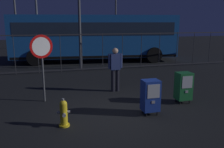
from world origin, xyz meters
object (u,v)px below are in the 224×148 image
object	(u,v)px
newspaper_box_primary	(184,86)
newspaper_box_secondary	(150,95)
pedestrian	(115,67)
bus_near	(95,35)
street_light_far_left	(116,7)
stop_sign	(42,54)
fire_hydrant	(64,113)

from	to	relation	value
newspaper_box_primary	newspaper_box_secondary	bearing A→B (deg)	-156.05
pedestrian	bus_near	xyz separation A→B (m)	(0.63, 7.12, 0.76)
bus_near	street_light_far_left	bearing A→B (deg)	68.39
pedestrian	bus_near	size ratio (longest dim) A/B	0.16
stop_sign	bus_near	distance (m)	8.31
fire_hydrant	newspaper_box_primary	world-z (taller)	newspaper_box_primary
bus_near	pedestrian	bearing A→B (deg)	-88.10
pedestrian	street_light_far_left	size ratio (longest dim) A/B	0.26
fire_hydrant	pedestrian	world-z (taller)	pedestrian
pedestrian	bus_near	world-z (taller)	bus_near
bus_near	street_light_far_left	xyz separation A→B (m)	(2.96, 5.43, 2.09)
newspaper_box_secondary	bus_near	world-z (taller)	bus_near
street_light_far_left	pedestrian	bearing A→B (deg)	-105.94
fire_hydrant	newspaper_box_secondary	world-z (taller)	newspaper_box_secondary
newspaper_box_primary	bus_near	distance (m)	9.11
stop_sign	newspaper_box_primary	bearing A→B (deg)	-16.53
fire_hydrant	street_light_far_left	world-z (taller)	street_light_far_left
newspaper_box_secondary	stop_sign	world-z (taller)	stop_sign
pedestrian	bus_near	bearing A→B (deg)	84.96
fire_hydrant	stop_sign	world-z (taller)	stop_sign
newspaper_box_primary	bus_near	bearing A→B (deg)	97.50
newspaper_box_secondary	fire_hydrant	bearing A→B (deg)	-175.86
fire_hydrant	pedestrian	bearing A→B (deg)	51.55
bus_near	street_light_far_left	size ratio (longest dim) A/B	1.65
newspaper_box_primary	newspaper_box_secondary	world-z (taller)	same
street_light_far_left	stop_sign	bearing A→B (deg)	-115.36
stop_sign	pedestrian	world-z (taller)	stop_sign
fire_hydrant	street_light_far_left	xyz separation A→B (m)	(5.70, 15.22, 3.45)
newspaper_box_primary	pedestrian	distance (m)	2.61
fire_hydrant	pedestrian	distance (m)	3.46
stop_sign	street_light_far_left	xyz separation A→B (m)	(6.20, 13.08, 2.20)
newspaper_box_secondary	street_light_far_left	xyz separation A→B (m)	(3.24, 15.04, 3.23)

